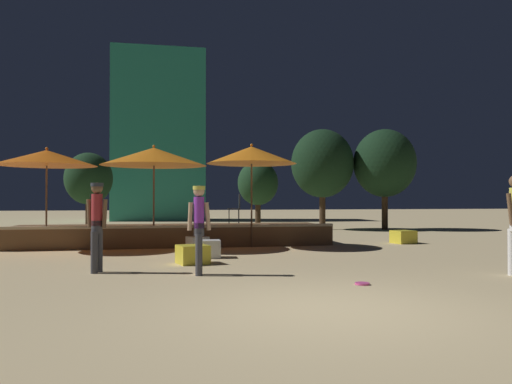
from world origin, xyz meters
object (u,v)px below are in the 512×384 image
patio_umbrella_1 (154,157)px  background_tree_0 (89,179)px  cube_seat_3 (197,244)px  background_tree_1 (322,164)px  background_tree_3 (385,163)px  patio_umbrella_0 (252,155)px  bistro_chair_1 (97,206)px  frisbee_disc (362,284)px  cube_seat_0 (193,254)px  cube_seat_2 (210,249)px  patio_umbrella_2 (47,158)px  background_tree_2 (258,183)px  person_0 (97,222)px  cube_seat_1 (403,237)px  person_2 (199,225)px  bistro_chair_0 (237,206)px

patio_umbrella_1 → background_tree_0: (-3.16, 10.58, -0.22)m
cube_seat_3 → background_tree_1: bearing=52.7°
background_tree_0 → background_tree_3: 14.05m
patio_umbrella_1 → background_tree_1: size_ratio=0.64×
patio_umbrella_1 → cube_seat_3: (1.18, -0.78, -2.42)m
patio_umbrella_0 → background_tree_1: bearing=58.1°
bistro_chair_1 → frisbee_disc: bistro_chair_1 is taller
cube_seat_0 → cube_seat_2: 1.16m
frisbee_disc → background_tree_0: background_tree_0 is taller
patio_umbrella_2 → cube_seat_0: patio_umbrella_2 is taller
frisbee_disc → background_tree_3: (7.02, 13.82, 3.05)m
patio_umbrella_0 → cube_seat_0: 4.71m
cube_seat_3 → frisbee_disc: bearing=-69.5°
cube_seat_3 → bistro_chair_1: 3.54m
patio_umbrella_1 → cube_seat_3: size_ratio=4.70×
cube_seat_0 → background_tree_2: 14.55m
frisbee_disc → patio_umbrella_0: bearing=95.0°
background_tree_1 → cube_seat_3: bearing=-127.3°
patio_umbrella_1 → person_0: 4.93m
cube_seat_3 → background_tree_0: 12.36m
patio_umbrella_1 → background_tree_3: (10.42, 7.07, 0.46)m
patio_umbrella_2 → cube_seat_1: patio_umbrella_2 is taller
person_2 → background_tree_2: 16.04m
cube_seat_3 → background_tree_1: 10.96m
background_tree_3 → patio_umbrella_1: bearing=-145.8°
cube_seat_1 → cube_seat_2: cube_seat_2 is taller
person_2 → background_tree_1: bearing=-23.6°
person_2 → background_tree_2: (4.20, 15.43, 1.30)m
cube_seat_1 → background_tree_0: (-10.93, 10.36, 2.18)m
background_tree_1 → background_tree_2: (-2.53, 2.60, -0.84)m
frisbee_disc → background_tree_2: background_tree_2 is taller
patio_umbrella_0 → background_tree_0: bearing=119.3°
patio_umbrella_0 → background_tree_2: size_ratio=0.90×
cube_seat_3 → bistro_chair_0: 2.27m
background_tree_1 → background_tree_3: bearing=-11.2°
cube_seat_0 → cube_seat_3: size_ratio=1.18×
cube_seat_2 → cube_seat_3: cube_seat_2 is taller
patio_umbrella_0 → patio_umbrella_2: patio_umbrella_0 is taller
patio_umbrella_1 → cube_seat_3: patio_umbrella_1 is taller
person_2 → background_tree_1: background_tree_1 is taller
bistro_chair_0 → background_tree_1: (5.09, 6.88, 1.85)m
patio_umbrella_2 → cube_seat_2: (4.22, -2.56, -2.32)m
patio_umbrella_1 → background_tree_3: size_ratio=0.64×
cube_seat_0 → patio_umbrella_0: bearing=60.8°
patio_umbrella_0 → cube_seat_0: bearing=-119.2°
cube_seat_2 → background_tree_0: (-4.50, 13.06, 2.18)m
patio_umbrella_0 → cube_seat_2: (-1.48, -2.43, -2.49)m
patio_umbrella_1 → background_tree_2: size_ratio=0.89×
background_tree_0 → person_0: bearing=-81.9°
patio_umbrella_0 → cube_seat_1: bearing=3.1°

